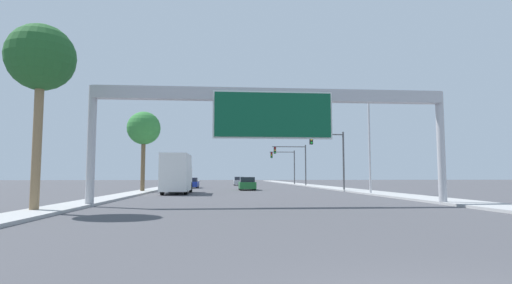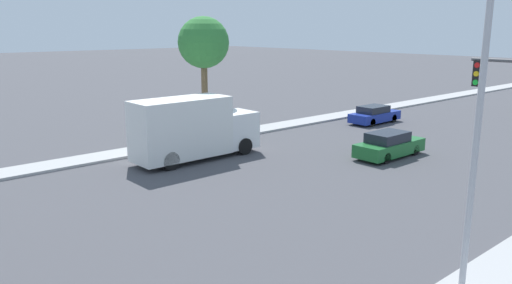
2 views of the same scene
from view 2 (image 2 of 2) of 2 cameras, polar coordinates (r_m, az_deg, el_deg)
median_strip_left at (r=50.86m, az=16.35°, el=4.11°), size 2.00×120.00×0.15m
car_near_center at (r=30.14m, az=14.96°, el=-0.35°), size 1.82×4.74×1.50m
car_near_right at (r=40.71m, az=13.37°, el=3.05°), size 1.79×4.60×1.40m
truck_box_primary at (r=28.49m, az=-7.27°, el=1.52°), size 2.30×7.69×3.60m
palm_tree_background at (r=33.14m, az=-6.01°, el=11.09°), size 3.34×3.34×8.14m
street_lamp_right at (r=14.55m, az=22.80°, el=3.43°), size 2.98×0.28×8.81m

